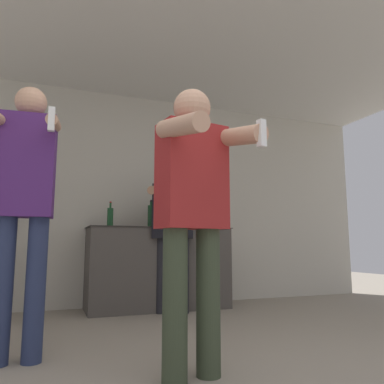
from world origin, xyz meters
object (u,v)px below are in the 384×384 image
object	(u,v)px
bottle_short_whiskey	(151,216)
bottle_green_wine	(110,217)
bottle_tall_gin	(192,218)
person_spectator_back	(173,220)
bottle_amber_bourbon	(162,218)
bottle_clear_vodka	(176,219)
person_woman_foreground	(194,202)
person_man_side	(25,195)

from	to	relation	value
bottle_short_whiskey	bottle_green_wine	distance (m)	0.46
bottle_tall_gin	person_spectator_back	world-z (taller)	person_spectator_back
bottle_tall_gin	bottle_amber_bourbon	xyz separation A→B (m)	(-0.37, 0.00, -0.01)
bottle_short_whiskey	bottle_clear_vodka	bearing A→B (deg)	0.00
bottle_clear_vodka	bottle_amber_bourbon	bearing A→B (deg)	180.00
bottle_short_whiskey	bottle_amber_bourbon	xyz separation A→B (m)	(0.13, 0.00, -0.02)
bottle_amber_bourbon	person_woman_foreground	world-z (taller)	person_woman_foreground
bottle_clear_vodka	person_spectator_back	distance (m)	0.38
person_woman_foreground	bottle_tall_gin	bearing A→B (deg)	69.58
bottle_green_wine	person_woman_foreground	distance (m)	2.26
person_man_side	bottle_short_whiskey	bearing A→B (deg)	52.98
bottle_short_whiskey	person_man_side	size ratio (longest dim) A/B	0.19
bottle_amber_bourbon	person_spectator_back	distance (m)	0.35
bottle_amber_bourbon	person_spectator_back	bearing A→B (deg)	-86.61
bottle_amber_bourbon	bottle_short_whiskey	bearing A→B (deg)	180.00
bottle_green_wine	person_woman_foreground	world-z (taller)	person_woman_foreground
bottle_amber_bourbon	person_woman_foreground	xyz separation A→B (m)	(-0.47, -2.26, -0.08)
person_woman_foreground	person_man_side	world-z (taller)	person_man_side
bottle_amber_bourbon	person_spectator_back	xyz separation A→B (m)	(0.02, -0.35, -0.04)
bottle_tall_gin	person_man_side	distance (m)	2.38
bottle_green_wine	bottle_short_whiskey	bearing A→B (deg)	-0.00
bottle_clear_vodka	person_man_side	size ratio (longest dim) A/B	0.16
bottle_tall_gin	person_spectator_back	bearing A→B (deg)	-135.00
person_man_side	person_spectator_back	bearing A→B (deg)	42.89
bottle_tall_gin	bottle_short_whiskey	size ratio (longest dim) A/B	1.00
bottle_tall_gin	bottle_short_whiskey	xyz separation A→B (m)	(-0.50, 0.00, 0.01)
bottle_short_whiskey	bottle_green_wine	xyz separation A→B (m)	(-0.46, 0.00, -0.02)
bottle_short_whiskey	bottle_clear_vodka	size ratio (longest dim) A/B	1.16
bottle_amber_bourbon	person_man_side	world-z (taller)	person_man_side
bottle_tall_gin	bottle_green_wine	world-z (taller)	bottle_tall_gin
bottle_tall_gin	person_woman_foreground	world-z (taller)	person_woman_foreground
bottle_clear_vodka	person_man_side	bearing A→B (deg)	-133.15
person_spectator_back	bottle_tall_gin	bearing A→B (deg)	45.00
bottle_short_whiskey	person_spectator_back	bearing A→B (deg)	-66.83
bottle_short_whiskey	person_woman_foreground	world-z (taller)	person_woman_foreground
bottle_tall_gin	bottle_clear_vodka	distance (m)	0.20
bottle_short_whiskey	bottle_amber_bourbon	size ratio (longest dim) A/B	1.10
person_spectator_back	bottle_green_wine	bearing A→B (deg)	150.27
bottle_amber_bourbon	person_woman_foreground	bearing A→B (deg)	-101.74
bottle_short_whiskey	bottle_amber_bourbon	distance (m)	0.13
bottle_amber_bourbon	bottle_tall_gin	bearing A→B (deg)	-0.00
person_man_side	person_spectator_back	distance (m)	1.89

